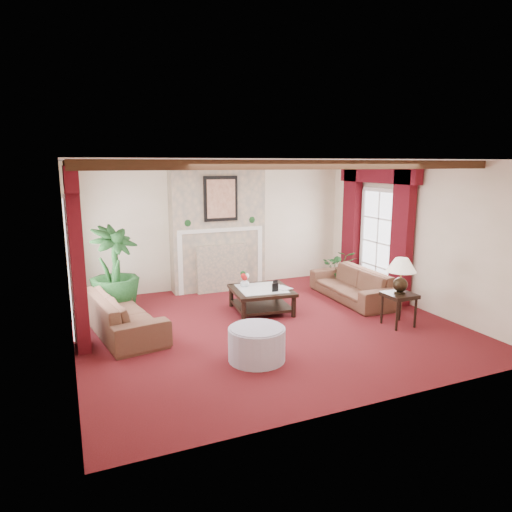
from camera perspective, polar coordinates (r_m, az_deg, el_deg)
name	(u,v)px	position (r m, az deg, el deg)	size (l,w,h in m)	color
floor	(268,326)	(7.68, 1.45, -8.73)	(6.00, 6.00, 0.00)	#450C0C
ceiling	(268,161)	(7.21, 1.57, 11.84)	(6.00, 6.00, 0.00)	white
back_wall	(215,225)	(9.87, -5.15, 3.84)	(6.00, 0.02, 2.70)	beige
left_wall	(67,262)	(6.69, -22.59, -0.66)	(0.02, 5.50, 2.70)	beige
right_wall	(415,235)	(8.98, 19.21, 2.50)	(0.02, 5.50, 2.70)	beige
ceiling_beams	(268,164)	(7.21, 1.56, 11.37)	(6.00, 3.00, 0.12)	#311C0F
fireplace	(217,161)	(9.59, -4.92, 11.72)	(2.00, 0.52, 2.70)	tan
french_door_left	(63,199)	(7.58, -22.93, 6.62)	(0.10, 1.10, 2.16)	white
french_door_right	(381,190)	(9.65, 15.38, 7.97)	(0.10, 1.10, 2.16)	white
curtains_left	(69,171)	(7.56, -22.34, 9.85)	(0.20, 2.40, 2.55)	#440913
curtains_right	(378,169)	(9.56, 14.99, 10.48)	(0.20, 2.40, 2.55)	#440913
sofa_left	(122,307)	(7.60, -16.39, -6.13)	(0.95, 2.20, 0.83)	#340E15
sofa_right	(352,280)	(9.22, 11.96, -2.90)	(0.67, 2.08, 0.81)	#340E15
potted_palm	(115,288)	(8.65, -17.20, -3.88)	(1.62, 1.80, 0.88)	black
small_plant	(339,272)	(10.16, 10.36, -1.99)	(1.04, 1.07, 0.64)	black
coffee_table	(261,300)	(8.34, 0.68, -5.54)	(1.04, 1.04, 0.43)	black
side_table	(399,309)	(7.98, 17.39, -6.39)	(0.47, 0.47, 0.56)	black
ottoman	(257,344)	(6.35, 0.09, -10.95)	(0.79, 0.79, 0.46)	#AAA0B5
table_lamp	(401,275)	(7.83, 17.65, -2.31)	(0.48, 0.48, 0.61)	black
flower_vase	(245,282)	(8.40, -1.42, -3.31)	(0.22, 0.22, 0.17)	silver
book	(278,281)	(8.18, 2.79, -3.20)	(0.23, 0.08, 0.31)	black
photo_frame_a	(275,288)	(8.06, 2.42, -3.97)	(0.12, 0.02, 0.16)	black
photo_frame_b	(275,283)	(8.43, 2.42, -3.42)	(0.09, 0.02, 0.12)	black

